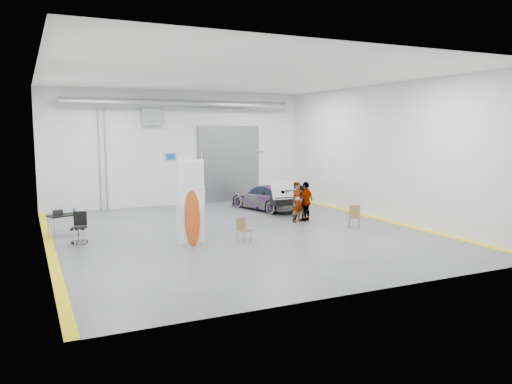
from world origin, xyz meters
name	(u,v)px	position (x,y,z in m)	size (l,w,h in m)	color
ground	(239,232)	(0.00, 0.00, 0.00)	(16.00, 16.00, 0.00)	#56585D
room_shell	(223,128)	(0.24, 2.22, 4.08)	(14.02, 16.18, 6.01)	silver
sedan_car	(267,197)	(3.48, 4.58, 0.63)	(1.78, 4.36, 1.27)	silver
person_a	(297,202)	(3.18, 0.96, 0.88)	(0.64, 0.42, 1.75)	#7F6145
person_b	(301,203)	(3.43, 1.08, 0.79)	(0.77, 0.59, 1.57)	teal
person_c	(306,201)	(3.65, 1.01, 0.87)	(1.01, 0.41, 1.73)	#A45A36
surfboard_display	(193,209)	(-2.34, -1.47, 1.28)	(0.90, 0.30, 3.17)	white
folding_chair_near	(244,235)	(-0.50, -1.65, 0.27)	(0.48, 0.50, 0.85)	brown
folding_chair_far	(354,221)	(4.55, -1.29, 0.29)	(0.60, 0.67, 0.92)	brown
shop_stool	(80,238)	(-5.92, -0.35, 0.39)	(0.40, 0.40, 0.79)	black
work_table	(64,215)	(-6.24, 2.29, 0.79)	(1.40, 1.04, 1.03)	gray
office_chair	(79,229)	(-5.86, 0.72, 0.48)	(0.61, 0.64, 1.09)	black
trunk_lid	(285,188)	(3.48, 2.64, 1.29)	(1.48, 0.90, 0.04)	silver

